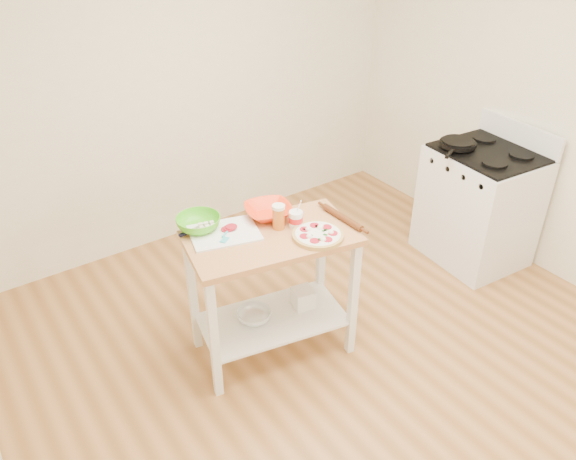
% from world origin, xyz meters
% --- Properties ---
extents(room_shell, '(4.04, 4.54, 2.74)m').
position_xyz_m(room_shell, '(0.00, 0.00, 1.35)').
color(room_shell, '#B17841').
rests_on(room_shell, ground).
extents(prep_island, '(1.09, 0.74, 0.90)m').
position_xyz_m(prep_island, '(-0.31, 0.55, 0.64)').
color(prep_island, tan).
rests_on(prep_island, ground).
extents(gas_stove, '(0.72, 0.82, 1.11)m').
position_xyz_m(gas_stove, '(1.66, 0.53, 0.47)').
color(gas_stove, white).
rests_on(gas_stove, ground).
extents(skillet, '(0.42, 0.28, 0.03)m').
position_xyz_m(skillet, '(1.51, 0.72, 0.98)').
color(skillet, black).
rests_on(skillet, gas_stove).
extents(pizza, '(0.31, 0.31, 0.05)m').
position_xyz_m(pizza, '(-0.09, 0.38, 0.92)').
color(pizza, tan).
rests_on(pizza, prep_island).
extents(cutting_board, '(0.46, 0.39, 0.04)m').
position_xyz_m(cutting_board, '(-0.53, 0.73, 0.91)').
color(cutting_board, white).
rests_on(cutting_board, prep_island).
extents(spatula, '(0.12, 0.12, 0.01)m').
position_xyz_m(spatula, '(-0.55, 0.68, 0.92)').
color(spatula, '#35BBC6').
rests_on(spatula, cutting_board).
extents(knife, '(0.27, 0.06, 0.01)m').
position_xyz_m(knife, '(-0.67, 0.85, 0.92)').
color(knife, silver).
rests_on(knife, cutting_board).
extents(orange_bowl, '(0.36, 0.36, 0.07)m').
position_xyz_m(orange_bowl, '(-0.20, 0.75, 0.94)').
color(orange_bowl, '#FF3D16').
rests_on(orange_bowl, prep_island).
extents(green_bowl, '(0.37, 0.37, 0.08)m').
position_xyz_m(green_bowl, '(-0.63, 0.86, 0.94)').
color(green_bowl, '#4AC01C').
rests_on(green_bowl, prep_island).
extents(beer_pint, '(0.08, 0.08, 0.16)m').
position_xyz_m(beer_pint, '(-0.22, 0.60, 0.98)').
color(beer_pint, '#C2631F').
rests_on(beer_pint, prep_island).
extents(yogurt_tub, '(0.09, 0.09, 0.18)m').
position_xyz_m(yogurt_tub, '(-0.13, 0.55, 0.95)').
color(yogurt_tub, white).
rests_on(yogurt_tub, prep_island).
extents(rolling_pin, '(0.05, 0.34, 0.04)m').
position_xyz_m(rolling_pin, '(0.15, 0.44, 0.92)').
color(rolling_pin, '#5D2F15').
rests_on(rolling_pin, prep_island).
extents(shelf_glass_bowl, '(0.30, 0.30, 0.07)m').
position_xyz_m(shelf_glass_bowl, '(-0.42, 0.61, 0.29)').
color(shelf_glass_bowl, silver).
rests_on(shelf_glass_bowl, prep_island).
extents(shelf_bin, '(0.15, 0.15, 0.13)m').
position_xyz_m(shelf_bin, '(-0.07, 0.54, 0.33)').
color(shelf_bin, white).
rests_on(shelf_bin, prep_island).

